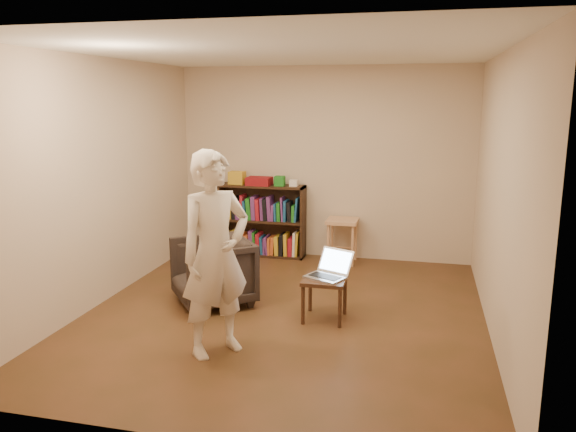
% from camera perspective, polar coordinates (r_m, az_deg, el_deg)
% --- Properties ---
extents(floor, '(4.50, 4.50, 0.00)m').
position_cam_1_polar(floor, '(5.85, -0.40, -9.91)').
color(floor, '#402C14').
rests_on(floor, ground).
extents(ceiling, '(4.50, 4.50, 0.00)m').
position_cam_1_polar(ceiling, '(5.45, -0.44, 16.38)').
color(ceiling, white).
rests_on(ceiling, wall_back).
extents(wall_back, '(4.00, 0.00, 4.00)m').
position_cam_1_polar(wall_back, '(7.69, 3.64, 5.35)').
color(wall_back, '#C5AD95').
rests_on(wall_back, floor).
extents(wall_left, '(0.00, 4.50, 4.50)m').
position_cam_1_polar(wall_left, '(6.29, -18.44, 3.30)').
color(wall_left, '#C5AD95').
rests_on(wall_left, floor).
extents(wall_right, '(0.00, 4.50, 4.50)m').
position_cam_1_polar(wall_right, '(5.39, 20.71, 1.79)').
color(wall_right, '#C5AD95').
rests_on(wall_right, floor).
extents(bookshelf, '(1.20, 0.30, 1.00)m').
position_cam_1_polar(bookshelf, '(7.86, -2.61, -0.86)').
color(bookshelf, black).
rests_on(bookshelf, floor).
extents(box_yellow, '(0.22, 0.17, 0.18)m').
position_cam_1_polar(box_yellow, '(7.84, -5.20, 3.89)').
color(box_yellow, gold).
rests_on(box_yellow, bookshelf).
extents(red_cloth, '(0.34, 0.25, 0.11)m').
position_cam_1_polar(red_cloth, '(7.73, -2.96, 3.56)').
color(red_cloth, maroon).
rests_on(red_cloth, bookshelf).
extents(box_green, '(0.14, 0.14, 0.13)m').
position_cam_1_polar(box_green, '(7.66, -0.85, 3.58)').
color(box_green, '#1F741F').
rests_on(box_green, bookshelf).
extents(box_white, '(0.11, 0.11, 0.09)m').
position_cam_1_polar(box_white, '(7.63, 0.60, 3.37)').
color(box_white, white).
rests_on(box_white, bookshelf).
extents(stool, '(0.41, 0.41, 0.59)m').
position_cam_1_polar(stool, '(7.52, 5.54, -1.20)').
color(stool, tan).
rests_on(stool, floor).
extents(armchair, '(1.08, 1.08, 0.71)m').
position_cam_1_polar(armchair, '(6.08, -7.64, -5.62)').
color(armchair, black).
rests_on(armchair, floor).
extents(side_table, '(0.42, 0.42, 0.43)m').
position_cam_1_polar(side_table, '(5.62, 3.74, -7.01)').
color(side_table, '#311E10').
rests_on(side_table, floor).
extents(laptop, '(0.49, 0.50, 0.25)m').
position_cam_1_polar(laptop, '(5.63, 4.20, -5.59)').
color(laptop, '#AFAFB4').
rests_on(laptop, side_table).
extents(person, '(0.73, 0.77, 1.76)m').
position_cam_1_polar(person, '(4.78, -7.38, -3.87)').
color(person, beige).
rests_on(person, floor).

